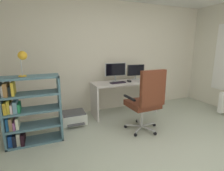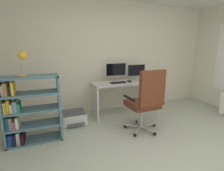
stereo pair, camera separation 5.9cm
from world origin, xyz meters
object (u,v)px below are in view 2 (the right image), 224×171
object	(u,v)px
monitor_main	(116,70)
monitor_secondary	(136,71)
computer_mouse	(130,81)
bookshelf	(26,111)
desk_lamp	(22,57)
desk	(125,90)
keyboard	(118,83)
printer	(74,117)
office_chair	(146,99)

from	to	relation	value
monitor_main	monitor_secondary	size ratio (longest dim) A/B	1.17
computer_mouse	bookshelf	size ratio (longest dim) A/B	0.09
bookshelf	desk_lamp	bearing A→B (deg)	-0.08
monitor_main	bookshelf	distance (m)	1.99
bookshelf	desk	bearing A→B (deg)	16.31
keyboard	printer	world-z (taller)	keyboard
monitor_main	keyboard	size ratio (longest dim) A/B	1.46
keyboard	office_chair	distance (m)	0.93
desk	monitor_main	size ratio (longest dim) A/B	2.97
office_chair	bookshelf	bearing A→B (deg)	168.12
monitor_main	bookshelf	bearing A→B (deg)	-158.95
desk	keyboard	xyz separation A→B (m)	(-0.20, -0.08, 0.21)
monitor_main	printer	world-z (taller)	monitor_main
desk	monitor_main	bearing A→B (deg)	147.74
computer_mouse	desk_lamp	xyz separation A→B (m)	(-2.04, -0.53, 0.60)
desk	printer	xyz separation A→B (m)	(-1.19, -0.11, -0.43)
keyboard	computer_mouse	xyz separation A→B (m)	(0.29, 0.02, 0.01)
keyboard	bookshelf	xyz separation A→B (m)	(-1.78, -0.50, -0.23)
computer_mouse	desk	bearing A→B (deg)	145.27
desk_lamp	monitor_secondary	bearing A→B (deg)	16.80
monitor_main	bookshelf	xyz separation A→B (m)	(-1.80, -0.69, -0.47)
monitor_main	monitor_secondary	world-z (taller)	monitor_main
desk	office_chair	world-z (taller)	office_chair
computer_mouse	office_chair	bearing A→B (deg)	-100.07
office_chair	desk_lamp	world-z (taller)	desk_lamp
keyboard	office_chair	size ratio (longest dim) A/B	0.29
desk	monitor_secondary	world-z (taller)	monitor_secondary
desk	desk_lamp	bearing A→B (deg)	-163.47
desk	bookshelf	xyz separation A→B (m)	(-1.98, -0.58, -0.02)
monitor_main	desk_lamp	bearing A→B (deg)	-158.65
office_chair	monitor_secondary	bearing A→B (deg)	69.62
printer	monitor_secondary	bearing A→B (deg)	8.28
monitor_secondary	monitor_main	bearing A→B (deg)	-179.99
desk	bookshelf	bearing A→B (deg)	-163.69
desk	bookshelf	distance (m)	2.07
computer_mouse	bookshelf	bearing A→B (deg)	-166.83
monitor_secondary	office_chair	distance (m)	1.22
desk	monitor_secondary	bearing A→B (deg)	18.27
desk	monitor_main	xyz separation A→B (m)	(-0.18, 0.11, 0.45)
monitor_main	office_chair	xyz separation A→B (m)	(0.12, -1.10, -0.37)
monitor_secondary	computer_mouse	xyz separation A→B (m)	(-0.26, -0.17, -0.19)
desk	printer	bearing A→B (deg)	-174.74
desk_lamp	office_chair	bearing A→B (deg)	-12.04
desk	desk_lamp	xyz separation A→B (m)	(-1.96, -0.58, 0.82)
monitor_secondary	office_chair	xyz separation A→B (m)	(-0.41, -1.10, -0.33)
desk	bookshelf	world-z (taller)	bookshelf
monitor_main	keyboard	distance (m)	0.31
monitor_secondary	printer	size ratio (longest dim) A/B	0.87
desk	computer_mouse	distance (m)	0.24
bookshelf	office_chair	bearing A→B (deg)	-11.88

